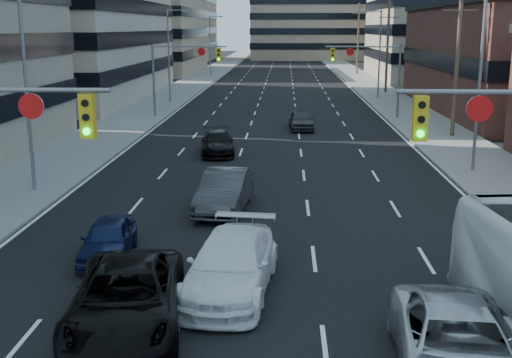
{
  "coord_description": "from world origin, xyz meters",
  "views": [
    {
      "loc": [
        0.81,
        -7.68,
        7.31
      ],
      "look_at": [
        -0.16,
        13.87,
        2.2
      ],
      "focal_mm": 45.0,
      "sensor_mm": 36.0,
      "label": 1
    }
  ],
  "objects_px": {
    "silver_suv": "(458,347)",
    "sedan_blue": "(108,239)",
    "white_van": "(231,265)",
    "black_pickup": "(126,298)"
  },
  "relations": [
    {
      "from": "white_van",
      "to": "black_pickup",
      "type": "bearing_deg",
      "value": -129.24
    },
    {
      "from": "silver_suv",
      "to": "sedan_blue",
      "type": "bearing_deg",
      "value": 148.24
    },
    {
      "from": "white_van",
      "to": "sedan_blue",
      "type": "distance_m",
      "value": 4.9
    },
    {
      "from": "silver_suv",
      "to": "sedan_blue",
      "type": "distance_m",
      "value": 11.69
    },
    {
      "from": "white_van",
      "to": "sedan_blue",
      "type": "relative_size",
      "value": 1.46
    },
    {
      "from": "white_van",
      "to": "sedan_blue",
      "type": "bearing_deg",
      "value": 154.69
    },
    {
      "from": "silver_suv",
      "to": "sedan_blue",
      "type": "height_order",
      "value": "silver_suv"
    },
    {
      "from": "white_van",
      "to": "sedan_blue",
      "type": "xyz_separation_m",
      "value": [
        -4.2,
        2.52,
        -0.16
      ]
    },
    {
      "from": "white_van",
      "to": "silver_suv",
      "type": "distance_m",
      "value": 6.83
    },
    {
      "from": "black_pickup",
      "to": "sedan_blue",
      "type": "height_order",
      "value": "black_pickup"
    }
  ]
}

